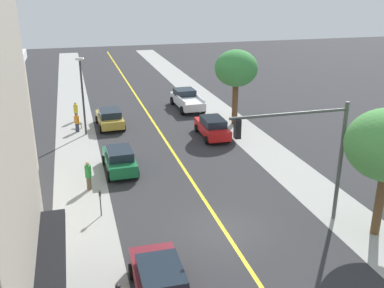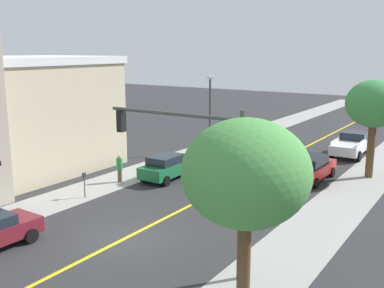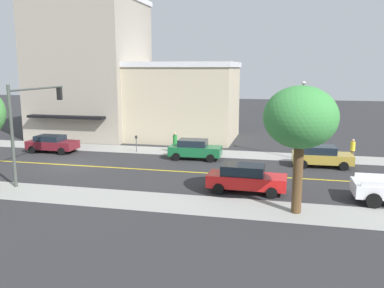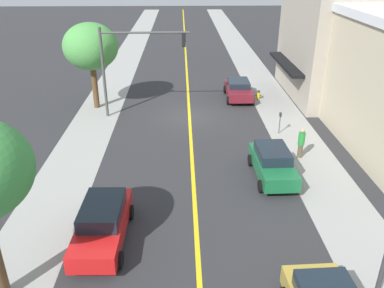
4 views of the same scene
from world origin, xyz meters
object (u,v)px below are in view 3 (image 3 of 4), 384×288
at_px(pedestrian_yellow_shirt, 353,149).
at_px(maroon_sedan_left_curb, 52,143).
at_px(fire_hydrant, 64,145).
at_px(pedestrian_green_shirt, 175,142).
at_px(traffic_light_mast, 30,114).
at_px(pedestrian_orange_shirt, 311,148).
at_px(green_sedan_left_curb, 195,149).
at_px(small_dog, 325,154).
at_px(parking_meter, 136,141).
at_px(street_lamp, 302,111).
at_px(street_tree_right_corner, 300,119).
at_px(gold_sedan_left_curb, 321,156).
at_px(red_sedan_right_curb, 246,178).

bearing_deg(pedestrian_yellow_shirt, maroon_sedan_left_curb, 104.73).
height_order(fire_hydrant, pedestrian_green_shirt, pedestrian_green_shirt).
xyz_separation_m(traffic_light_mast, maroon_sedan_left_curb, (-8.04, -3.65, -3.52)).
xyz_separation_m(fire_hydrant, maroon_sedan_left_curb, (1.62, -0.21, 0.42)).
relative_size(maroon_sedan_left_curb, pedestrian_green_shirt, 2.41).
distance_m(fire_hydrant, pedestrian_green_shirt, 10.32).
xyz_separation_m(fire_hydrant, pedestrian_orange_shirt, (-0.88, 21.62, 0.45)).
distance_m(fire_hydrant, green_sedan_left_curb, 12.61).
distance_m(traffic_light_mast, small_dog, 22.20).
distance_m(parking_meter, small_dog, 15.79).
height_order(traffic_light_mast, small_dog, traffic_light_mast).
xyz_separation_m(street_lamp, pedestrian_yellow_shirt, (-0.62, 4.02, -2.96)).
distance_m(traffic_light_mast, maroon_sedan_left_curb, 9.50).
relative_size(street_tree_right_corner, pedestrian_green_shirt, 3.61).
bearing_deg(pedestrian_orange_shirt, street_lamp, -147.10).
height_order(street_lamp, pedestrian_orange_shirt, street_lamp).
bearing_deg(traffic_light_mast, green_sedan_left_curb, -48.19).
relative_size(traffic_light_mast, green_sedan_left_curb, 1.49).
relative_size(fire_hydrant, gold_sedan_left_curb, 0.17).
relative_size(parking_meter, pedestrian_green_shirt, 0.81).
bearing_deg(green_sedan_left_curb, pedestrian_orange_shirt, 13.43).
height_order(red_sedan_right_curb, small_dog, red_sedan_right_curb).
relative_size(fire_hydrant, street_lamp, 0.12).
xyz_separation_m(maroon_sedan_left_curb, pedestrian_yellow_shirt, (-2.48, 24.99, 0.12)).
height_order(parking_meter, pedestrian_green_shirt, pedestrian_green_shirt).
distance_m(maroon_sedan_left_curb, pedestrian_yellow_shirt, 25.11).
distance_m(maroon_sedan_left_curb, small_dog, 23.00).
xyz_separation_m(maroon_sedan_left_curb, pedestrian_orange_shirt, (-2.50, 21.83, 0.04)).
xyz_separation_m(fire_hydrant, red_sedan_right_curb, (9.44, 17.36, 0.48)).
bearing_deg(pedestrian_yellow_shirt, small_dog, 102.99).
distance_m(parking_meter, street_lamp, 14.15).
bearing_deg(maroon_sedan_left_curb, street_lamp, 5.84).
xyz_separation_m(traffic_light_mast, small_dog, (-10.37, 19.24, -3.88)).
bearing_deg(maroon_sedan_left_curb, pedestrian_yellow_shirt, 6.45).
bearing_deg(parking_meter, pedestrian_yellow_shirt, 92.41).
bearing_deg(street_tree_right_corner, maroon_sedan_left_curb, -117.79).
height_order(fire_hydrant, traffic_light_mast, traffic_light_mast).
bearing_deg(pedestrian_yellow_shirt, green_sedan_left_curb, 110.16).
xyz_separation_m(fire_hydrant, pedestrian_green_shirt, (-0.54, 10.29, 0.57)).
bearing_deg(traffic_light_mast, pedestrian_green_shirt, -33.93).
distance_m(street_tree_right_corner, street_lamp, 12.67).
xyz_separation_m(traffic_light_mast, green_sedan_left_curb, (-8.11, 9.07, -3.47)).
height_order(maroon_sedan_left_curb, small_dog, maroon_sedan_left_curb).
relative_size(red_sedan_right_curb, gold_sedan_left_curb, 1.06).
bearing_deg(gold_sedan_left_curb, red_sedan_right_curb, -124.79).
xyz_separation_m(traffic_light_mast, street_lamp, (-9.89, 17.32, -0.44)).
distance_m(gold_sedan_left_curb, small_dog, 2.65).
relative_size(street_tree_right_corner, red_sedan_right_curb, 1.38).
relative_size(parking_meter, red_sedan_right_curb, 0.31).
distance_m(maroon_sedan_left_curb, pedestrian_orange_shirt, 21.98).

